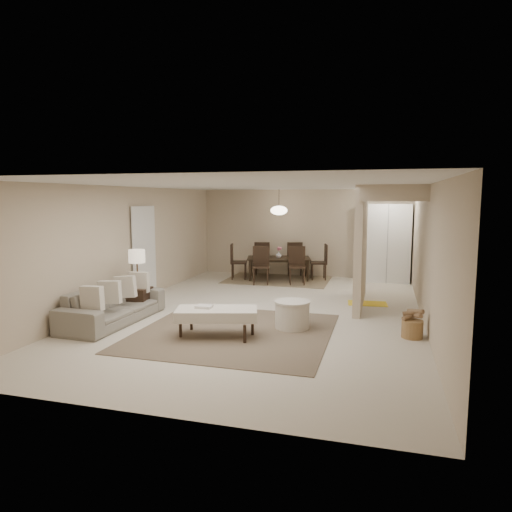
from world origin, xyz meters
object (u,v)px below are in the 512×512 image
(ottoman_bench, at_px, (217,314))
(dining_table, at_px, (279,269))
(pantry_cabinet, at_px, (387,243))
(round_pouf, at_px, (292,315))
(side_table, at_px, (138,300))
(sofa, at_px, (113,305))
(wicker_basket, at_px, (412,329))

(ottoman_bench, relative_size, dining_table, 0.82)
(pantry_cabinet, distance_m, round_pouf, 5.39)
(side_table, xyz_separation_m, round_pouf, (3.16, -0.27, -0.01))
(ottoman_bench, distance_m, side_table, 2.34)
(sofa, xyz_separation_m, dining_table, (1.90, 5.15, -0.02))
(wicker_basket, bearing_deg, ottoman_bench, -165.37)
(side_table, relative_size, wicker_basket, 1.46)
(sofa, bearing_deg, dining_table, -18.51)
(sofa, xyz_separation_m, ottoman_bench, (2.12, -0.30, 0.05))
(wicker_basket, bearing_deg, pantry_cabinet, 94.49)
(wicker_basket, distance_m, dining_table, 5.70)
(sofa, distance_m, round_pouf, 3.25)
(round_pouf, relative_size, dining_table, 0.36)
(ottoman_bench, height_order, dining_table, dining_table)
(pantry_cabinet, relative_size, round_pouf, 3.39)
(side_table, distance_m, dining_table, 4.74)
(side_table, xyz_separation_m, dining_table, (1.85, 4.36, 0.06))
(round_pouf, bearing_deg, side_table, 175.07)
(round_pouf, bearing_deg, sofa, -170.95)
(ottoman_bench, bearing_deg, wicker_basket, -1.11)
(sofa, height_order, round_pouf, sofa)
(pantry_cabinet, bearing_deg, sofa, -130.61)
(round_pouf, distance_m, dining_table, 4.82)
(sofa, height_order, ottoman_bench, sofa)
(sofa, distance_m, dining_table, 5.49)
(ottoman_bench, bearing_deg, sofa, 156.20)
(wicker_basket, bearing_deg, side_table, 176.88)
(wicker_basket, xyz_separation_m, dining_table, (-3.30, 4.64, 0.16))
(pantry_cabinet, height_order, side_table, pantry_cabinet)
(sofa, relative_size, ottoman_bench, 1.57)
(round_pouf, xyz_separation_m, wicker_basket, (1.99, -0.01, -0.10))
(ottoman_bench, relative_size, wicker_basket, 4.19)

